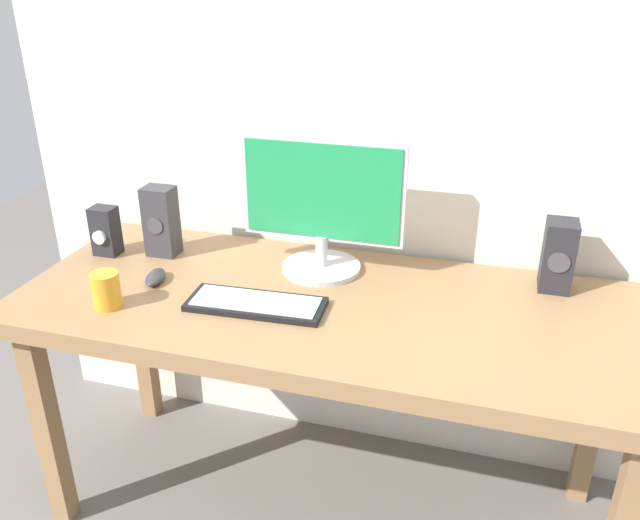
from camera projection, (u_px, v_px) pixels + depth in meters
name	position (u px, v px, depth m)	size (l,w,h in m)	color
ground_plane	(326.00, 505.00, 2.07)	(6.00, 6.00, 0.00)	slate
desk	(327.00, 324.00, 1.78)	(1.72, 0.71, 0.75)	#936D47
monitor	(322.00, 205.00, 1.85)	(0.48, 0.23, 0.40)	silver
keyboard_primary	(256.00, 304.00, 1.72)	(0.38, 0.16, 0.02)	black
mouse	(155.00, 277.00, 1.85)	(0.05, 0.11, 0.03)	#333338
speaker_right	(558.00, 256.00, 1.78)	(0.08, 0.10, 0.20)	#232328
speaker_left	(161.00, 221.00, 1.99)	(0.09, 0.08, 0.22)	#333338
audio_controller	(105.00, 231.00, 2.00)	(0.08, 0.07, 0.15)	#232328
coffee_mug	(106.00, 290.00, 1.70)	(0.07, 0.07, 0.10)	orange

